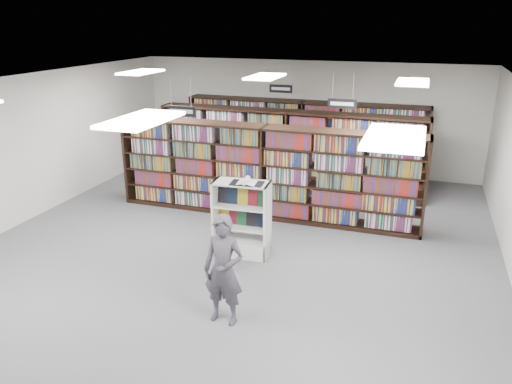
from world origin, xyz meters
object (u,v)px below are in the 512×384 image
(endcap_display, at_px, (243,230))
(shopper, at_px, (224,270))
(open_book, at_px, (246,182))
(bookshelf_row_near, at_px, (265,172))

(endcap_display, xyz_separation_m, shopper, (0.53, -2.25, 0.36))
(endcap_display, relative_size, open_book, 2.31)
(bookshelf_row_near, height_order, shopper, bookshelf_row_near)
(bookshelf_row_near, bearing_deg, endcap_display, -84.38)
(endcap_display, distance_m, shopper, 2.34)
(endcap_display, bearing_deg, bookshelf_row_near, 92.54)
(endcap_display, bearing_deg, open_book, -41.96)
(open_book, height_order, shopper, shopper)
(bookshelf_row_near, relative_size, endcap_display, 4.77)
(open_book, relative_size, shopper, 0.37)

